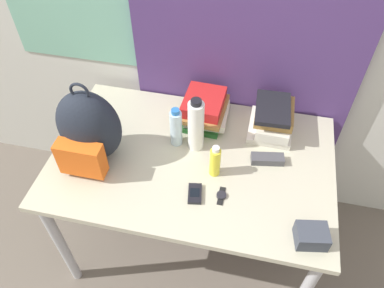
{
  "coord_description": "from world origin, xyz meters",
  "views": [
    {
      "loc": [
        0.24,
        -0.68,
        2.11
      ],
      "look_at": [
        0.0,
        0.42,
        0.88
      ],
      "focal_mm": 35.0,
      "sensor_mm": 36.0,
      "label": 1
    }
  ],
  "objects_px": {
    "sports_bottle": "(196,125)",
    "camera_pouch": "(311,236)",
    "book_stack_center": "(273,119)",
    "sunglasses_case": "(267,159)",
    "water_bottle": "(176,128)",
    "cell_phone": "(195,194)",
    "backpack": "(89,129)",
    "wristwatch": "(221,195)",
    "sunscreen_bottle": "(215,161)",
    "book_stack_left": "(205,109)"
  },
  "relations": [
    {
      "from": "book_stack_center",
      "to": "sunglasses_case",
      "type": "xyz_separation_m",
      "value": [
        -0.0,
        -0.21,
        -0.06
      ]
    },
    {
      "from": "book_stack_center",
      "to": "wristwatch",
      "type": "height_order",
      "value": "book_stack_center"
    },
    {
      "from": "backpack",
      "to": "sports_bottle",
      "type": "height_order",
      "value": "backpack"
    },
    {
      "from": "water_bottle",
      "to": "sports_bottle",
      "type": "bearing_deg",
      "value": -1.41
    },
    {
      "from": "camera_pouch",
      "to": "cell_phone",
      "type": "bearing_deg",
      "value": 166.65
    },
    {
      "from": "book_stack_center",
      "to": "wristwatch",
      "type": "relative_size",
      "value": 2.75
    },
    {
      "from": "book_stack_center",
      "to": "sunglasses_case",
      "type": "relative_size",
      "value": 1.61
    },
    {
      "from": "backpack",
      "to": "sports_bottle",
      "type": "bearing_deg",
      "value": 20.03
    },
    {
      "from": "sunscreen_bottle",
      "to": "book_stack_center",
      "type": "bearing_deg",
      "value": 55.42
    },
    {
      "from": "cell_phone",
      "to": "sunglasses_case",
      "type": "bearing_deg",
      "value": 41.41
    },
    {
      "from": "book_stack_center",
      "to": "sports_bottle",
      "type": "bearing_deg",
      "value": -151.44
    },
    {
      "from": "sports_bottle",
      "to": "wristwatch",
      "type": "xyz_separation_m",
      "value": [
        0.17,
        -0.26,
        -0.13
      ]
    },
    {
      "from": "cell_phone",
      "to": "sunglasses_case",
      "type": "distance_m",
      "value": 0.38
    },
    {
      "from": "sunglasses_case",
      "to": "wristwatch",
      "type": "height_order",
      "value": "sunglasses_case"
    },
    {
      "from": "book_stack_left",
      "to": "sunscreen_bottle",
      "type": "xyz_separation_m",
      "value": [
        0.11,
        -0.33,
        0.01
      ]
    },
    {
      "from": "book_stack_left",
      "to": "camera_pouch",
      "type": "bearing_deg",
      "value": -47.32
    },
    {
      "from": "backpack",
      "to": "sunscreen_bottle",
      "type": "height_order",
      "value": "backpack"
    },
    {
      "from": "book_stack_left",
      "to": "sunscreen_bottle",
      "type": "bearing_deg",
      "value": -71.38
    },
    {
      "from": "book_stack_center",
      "to": "water_bottle",
      "type": "height_order",
      "value": "water_bottle"
    },
    {
      "from": "backpack",
      "to": "book_stack_center",
      "type": "relative_size",
      "value": 1.65
    },
    {
      "from": "book_stack_left",
      "to": "book_stack_center",
      "type": "height_order",
      "value": "book_stack_center"
    },
    {
      "from": "backpack",
      "to": "cell_phone",
      "type": "relative_size",
      "value": 3.86
    },
    {
      "from": "water_bottle",
      "to": "book_stack_left",
      "type": "bearing_deg",
      "value": 60.97
    },
    {
      "from": "water_bottle",
      "to": "sports_bottle",
      "type": "distance_m",
      "value": 0.1
    },
    {
      "from": "sunglasses_case",
      "to": "camera_pouch",
      "type": "height_order",
      "value": "camera_pouch"
    },
    {
      "from": "book_stack_left",
      "to": "wristwatch",
      "type": "bearing_deg",
      "value": -70.02
    },
    {
      "from": "water_bottle",
      "to": "book_stack_center",
      "type": "bearing_deg",
      "value": 22.94
    },
    {
      "from": "sports_bottle",
      "to": "wristwatch",
      "type": "bearing_deg",
      "value": -57.06
    },
    {
      "from": "sunscreen_bottle",
      "to": "cell_phone",
      "type": "xyz_separation_m",
      "value": [
        -0.06,
        -0.14,
        -0.07
      ]
    },
    {
      "from": "sports_bottle",
      "to": "sunglasses_case",
      "type": "xyz_separation_m",
      "value": [
        0.34,
        -0.03,
        -0.12
      ]
    },
    {
      "from": "backpack",
      "to": "book_stack_left",
      "type": "bearing_deg",
      "value": 37.48
    },
    {
      "from": "sports_bottle",
      "to": "wristwatch",
      "type": "height_order",
      "value": "sports_bottle"
    },
    {
      "from": "camera_pouch",
      "to": "wristwatch",
      "type": "relative_size",
      "value": 1.48
    },
    {
      "from": "sports_bottle",
      "to": "camera_pouch",
      "type": "relative_size",
      "value": 2.11
    },
    {
      "from": "sunglasses_case",
      "to": "sunscreen_bottle",
      "type": "bearing_deg",
      "value": -152.76
    },
    {
      "from": "backpack",
      "to": "wristwatch",
      "type": "relative_size",
      "value": 4.53
    },
    {
      "from": "book_stack_center",
      "to": "cell_phone",
      "type": "relative_size",
      "value": 2.34
    },
    {
      "from": "sports_bottle",
      "to": "sunscreen_bottle",
      "type": "xyz_separation_m",
      "value": [
        0.12,
        -0.14,
        -0.06
      ]
    },
    {
      "from": "cell_phone",
      "to": "camera_pouch",
      "type": "distance_m",
      "value": 0.5
    },
    {
      "from": "sports_bottle",
      "to": "cell_phone",
      "type": "distance_m",
      "value": 0.31
    },
    {
      "from": "book_stack_left",
      "to": "sports_bottle",
      "type": "bearing_deg",
      "value": -92.36
    },
    {
      "from": "sunglasses_case",
      "to": "backpack",
      "type": "bearing_deg",
      "value": -170.23
    },
    {
      "from": "sunscreen_bottle",
      "to": "sunglasses_case",
      "type": "bearing_deg",
      "value": 27.24
    },
    {
      "from": "sports_bottle",
      "to": "cell_phone",
      "type": "height_order",
      "value": "sports_bottle"
    },
    {
      "from": "sunglasses_case",
      "to": "wristwatch",
      "type": "bearing_deg",
      "value": -126.53
    },
    {
      "from": "book_stack_center",
      "to": "camera_pouch",
      "type": "bearing_deg",
      "value": -71.5
    },
    {
      "from": "backpack",
      "to": "cell_phone",
      "type": "distance_m",
      "value": 0.54
    },
    {
      "from": "sports_bottle",
      "to": "backpack",
      "type": "bearing_deg",
      "value": -159.97
    },
    {
      "from": "water_bottle",
      "to": "sports_bottle",
      "type": "xyz_separation_m",
      "value": [
        0.09,
        -0.0,
        0.04
      ]
    },
    {
      "from": "camera_pouch",
      "to": "book_stack_left",
      "type": "bearing_deg",
      "value": 132.68
    }
  ]
}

